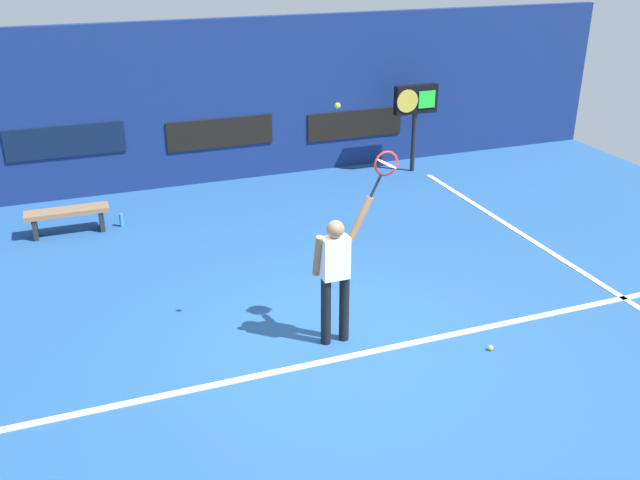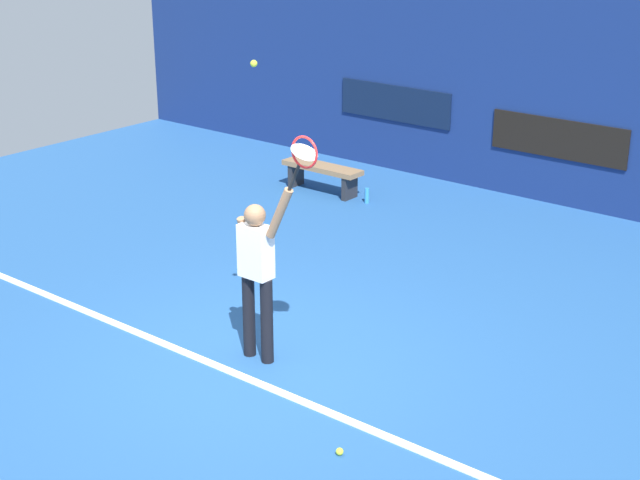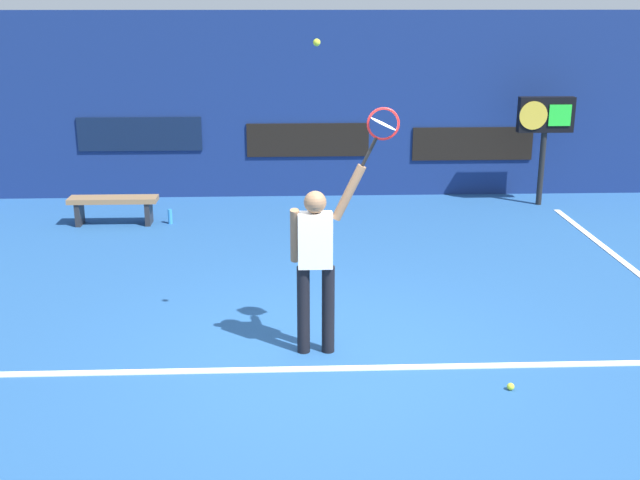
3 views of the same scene
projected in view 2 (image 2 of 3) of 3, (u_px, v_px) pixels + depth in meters
The scene contains 11 objects.
ground_plane at pixel (262, 362), 9.93m from camera, with size 18.00×18.00×0.00m, color #23518C.
back_wall at pixel (565, 98), 14.32m from camera, with size 18.00×0.20×3.29m, color navy.
sponsor_banner_center at pixel (558, 139), 14.44m from camera, with size 2.20×0.03×0.60m, color black.
sponsor_banner_portside at pixel (395, 103), 16.16m from camera, with size 2.20×0.03×0.60m, color #0C1933.
court_baseline at pixel (238, 375), 9.67m from camera, with size 10.00×0.10×0.01m, color white.
tennis_player at pixel (257, 269), 9.67m from camera, with size 0.74×0.31×1.95m.
tennis_racket at pixel (303, 155), 8.85m from camera, with size 0.42×0.27×0.62m.
tennis_ball at pixel (254, 64), 8.95m from camera, with size 0.07×0.07×0.07m, color #CCE033.
court_bench at pixel (322, 172), 15.26m from camera, with size 1.40×0.36×0.45m.
water_bottle at pixel (367, 196), 14.81m from camera, with size 0.07×0.07×0.24m, color #338CD8.
spare_ball at pixel (340, 451), 8.32m from camera, with size 0.07×0.07×0.07m, color #CCE033.
Camera 2 is at (6.04, -6.51, 4.68)m, focal length 53.82 mm.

